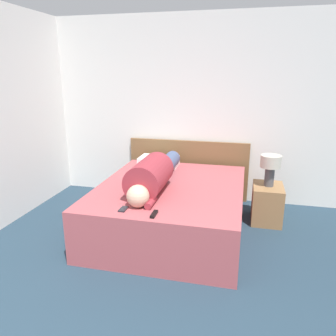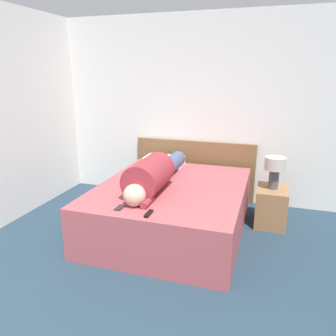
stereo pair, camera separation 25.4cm
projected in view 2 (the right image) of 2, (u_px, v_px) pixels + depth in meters
wall_back at (203, 110)px, 4.64m from camera, size 5.36×0.06×2.60m
bed at (172, 208)px, 3.87m from camera, size 1.64×1.97×0.56m
headboard at (194, 170)px, 4.85m from camera, size 1.76×0.04×0.87m
nightstand at (271, 206)px, 4.03m from camera, size 0.36×0.49×0.47m
table_lamp at (275, 167)px, 3.89m from camera, size 0.25×0.25×0.39m
person_lying at (154, 174)px, 3.66m from camera, size 0.38×1.65×0.38m
pillow_near_headboard at (164, 161)px, 4.58m from camera, size 0.53×0.34×0.12m
tv_remote at (149, 214)px, 3.00m from camera, size 0.04×0.15×0.02m
cell_phone at (120, 208)px, 3.15m from camera, size 0.06×0.13×0.01m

